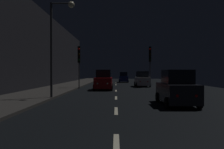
{
  "coord_description": "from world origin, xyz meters",
  "views": [
    {
      "loc": [
        -0.01,
        -2.82,
        1.87
      ],
      "look_at": [
        -0.41,
        21.07,
        1.67
      ],
      "focal_mm": 36.82,
      "sensor_mm": 36.0,
      "label": 1
    }
  ],
  "objects_px": {
    "car_approaching_headlights": "(104,81)",
    "car_parked_right_near": "(177,89)",
    "traffic_light_far_right": "(150,58)",
    "streetlamp_overhead": "(58,34)",
    "traffic_light_far_left": "(79,58)",
    "car_distant_taillights": "(123,78)",
    "car_parked_right_far": "(142,80)"
  },
  "relations": [
    {
      "from": "car_approaching_headlights",
      "to": "car_parked_right_near",
      "type": "xyz_separation_m",
      "value": [
        4.83,
        -11.63,
        -0.07
      ]
    },
    {
      "from": "traffic_light_far_right",
      "to": "car_approaching_headlights",
      "type": "bearing_deg",
      "value": -44.77
    },
    {
      "from": "traffic_light_far_right",
      "to": "streetlamp_overhead",
      "type": "bearing_deg",
      "value": -22.4
    },
    {
      "from": "car_parked_right_near",
      "to": "traffic_light_far_left",
      "type": "bearing_deg",
      "value": 30.37
    },
    {
      "from": "traffic_light_far_left",
      "to": "car_parked_right_near",
      "type": "bearing_deg",
      "value": 26.15
    },
    {
      "from": "streetlamp_overhead",
      "to": "car_parked_right_near",
      "type": "distance_m",
      "value": 8.71
    },
    {
      "from": "traffic_light_far_left",
      "to": "car_parked_right_near",
      "type": "xyz_separation_m",
      "value": [
        7.77,
        -13.27,
        -2.64
      ]
    },
    {
      "from": "car_distant_taillights",
      "to": "car_parked_right_near",
      "type": "bearing_deg",
      "value": -176.18
    },
    {
      "from": "car_parked_right_far",
      "to": "car_parked_right_near",
      "type": "xyz_separation_m",
      "value": [
        0.0,
        -17.27,
        -0.01
      ]
    },
    {
      "from": "traffic_light_far_left",
      "to": "car_parked_right_far",
      "type": "xyz_separation_m",
      "value": [
        7.77,
        4.0,
        -2.63
      ]
    },
    {
      "from": "streetlamp_overhead",
      "to": "car_parked_right_near",
      "type": "bearing_deg",
      "value": -18.81
    },
    {
      "from": "car_approaching_headlights",
      "to": "car_distant_taillights",
      "type": "xyz_separation_m",
      "value": [
        2.79,
        18.9,
        -0.1
      ]
    },
    {
      "from": "car_approaching_headlights",
      "to": "traffic_light_far_right",
      "type": "bearing_deg",
      "value": 125.18
    },
    {
      "from": "traffic_light_far_left",
      "to": "car_approaching_headlights",
      "type": "xyz_separation_m",
      "value": [
        2.94,
        -1.64,
        -2.58
      ]
    },
    {
      "from": "car_approaching_headlights",
      "to": "car_parked_right_near",
      "type": "distance_m",
      "value": 12.6
    },
    {
      "from": "car_parked_right_far",
      "to": "car_parked_right_near",
      "type": "bearing_deg",
      "value": -180.0
    },
    {
      "from": "traffic_light_far_right",
      "to": "traffic_light_far_left",
      "type": "bearing_deg",
      "value": -64.73
    },
    {
      "from": "traffic_light_far_left",
      "to": "streetlamp_overhead",
      "type": "distance_m",
      "value": 10.76
    },
    {
      "from": "car_approaching_headlights",
      "to": "car_parked_right_near",
      "type": "height_order",
      "value": "car_approaching_headlights"
    },
    {
      "from": "streetlamp_overhead",
      "to": "car_approaching_headlights",
      "type": "relative_size",
      "value": 1.57
    },
    {
      "from": "car_distant_taillights",
      "to": "car_parked_right_near",
      "type": "xyz_separation_m",
      "value": [
        2.04,
        -30.53,
        0.03
      ]
    },
    {
      "from": "car_parked_right_far",
      "to": "car_parked_right_near",
      "type": "relative_size",
      "value": 1.01
    },
    {
      "from": "traffic_light_far_left",
      "to": "car_approaching_headlights",
      "type": "distance_m",
      "value": 4.24
    },
    {
      "from": "traffic_light_far_left",
      "to": "car_distant_taillights",
      "type": "distance_m",
      "value": 18.38
    },
    {
      "from": "car_distant_taillights",
      "to": "car_parked_right_near",
      "type": "height_order",
      "value": "car_parked_right_near"
    },
    {
      "from": "traffic_light_far_right",
      "to": "car_parked_right_far",
      "type": "height_order",
      "value": "traffic_light_far_right"
    },
    {
      "from": "car_approaching_headlights",
      "to": "car_distant_taillights",
      "type": "bearing_deg",
      "value": 171.59
    },
    {
      "from": "car_distant_taillights",
      "to": "car_parked_right_far",
      "type": "relative_size",
      "value": 0.96
    },
    {
      "from": "car_parked_right_far",
      "to": "car_distant_taillights",
      "type": "bearing_deg",
      "value": 8.75
    },
    {
      "from": "traffic_light_far_left",
      "to": "car_parked_right_near",
      "type": "distance_m",
      "value": 15.6
    },
    {
      "from": "traffic_light_far_right",
      "to": "car_parked_right_near",
      "type": "height_order",
      "value": "traffic_light_far_right"
    },
    {
      "from": "car_parked_right_near",
      "to": "traffic_light_far_right",
      "type": "bearing_deg",
      "value": -2.92
    }
  ]
}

